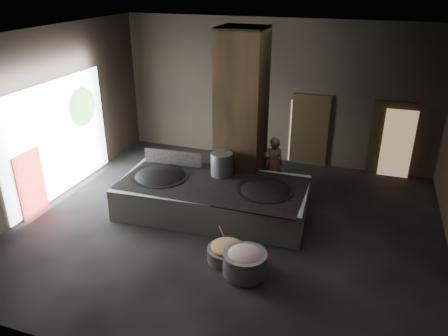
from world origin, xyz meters
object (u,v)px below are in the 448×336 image
at_px(cook, 273,164).
at_px(meat_basin, 245,263).
at_px(hearth_platform, 213,198).
at_px(wok_left, 160,179).
at_px(wok_right, 265,193).
at_px(veg_basin, 227,254).
at_px(stock_pot, 222,164).

xyz_separation_m(cook, meat_basin, (0.36, -3.93, -0.54)).
distance_m(hearth_platform, wok_left, 1.49).
bearing_deg(meat_basin, wok_right, 94.09).
relative_size(veg_basin, meat_basin, 0.93).
xyz_separation_m(wok_left, meat_basin, (2.96, -2.14, -0.50)).
relative_size(stock_pot, veg_basin, 0.73).
distance_m(wok_right, veg_basin, 2.04).
relative_size(wok_right, cook, 0.88).
height_order(wok_right, veg_basin, wok_right).
bearing_deg(veg_basin, cook, 87.83).
bearing_deg(veg_basin, wok_right, 80.14).
bearing_deg(cook, wok_right, 71.92).
distance_m(wok_left, veg_basin, 3.13).
bearing_deg(wok_left, veg_basin, -36.56).
relative_size(wok_left, cook, 0.94).
distance_m(wok_right, cook, 1.71).
distance_m(wok_left, meat_basin, 3.68).
distance_m(wok_right, stock_pot, 1.44).
relative_size(hearth_platform, meat_basin, 5.21).
height_order(wok_right, stock_pot, stock_pot).
distance_m(stock_pot, veg_basin, 2.79).
bearing_deg(meat_basin, hearth_platform, 124.64).
bearing_deg(stock_pot, hearth_platform, -95.19).
xyz_separation_m(wok_right, meat_basin, (0.16, -2.24, -0.50)).
bearing_deg(wok_left, cook, 34.63).
bearing_deg(veg_basin, meat_basin, -31.85).
height_order(stock_pot, cook, cook).
bearing_deg(veg_basin, stock_pot, 111.68).
height_order(stock_pot, meat_basin, stock_pot).
distance_m(hearth_platform, stock_pot, 0.91).
bearing_deg(stock_pot, wok_right, -21.04).
bearing_deg(meat_basin, wok_left, 144.19).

